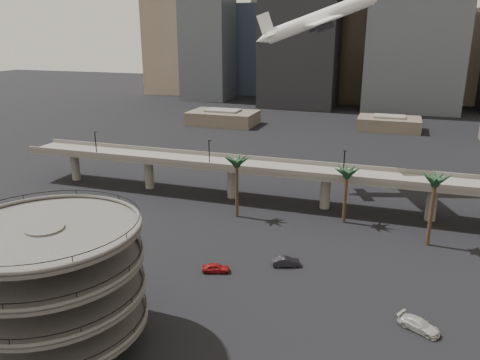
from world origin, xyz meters
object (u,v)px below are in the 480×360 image
(car_c, at_px, (419,325))
(car_b, at_px, (286,262))
(overpass, at_px, (278,172))
(airborne_jet, at_px, (319,19))
(parking_ramp, at_px, (51,277))
(car_a, at_px, (216,268))

(car_c, bearing_deg, car_b, 88.86)
(overpass, distance_m, airborne_jet, 37.78)
(airborne_jet, height_order, car_c, airborne_jet)
(airborne_jet, xyz_separation_m, car_b, (4.18, -46.56, -39.81))
(overpass, relative_size, car_c, 23.41)
(car_c, bearing_deg, parking_ramp, 141.27)
(parking_ramp, bearing_deg, car_a, 64.22)
(parking_ramp, xyz_separation_m, airborne_jet, (17.87, 76.26, 30.75))
(parking_ramp, distance_m, overpass, 60.46)
(overpass, bearing_deg, car_c, -54.11)
(car_a, bearing_deg, car_c, -118.85)
(car_a, relative_size, car_b, 0.95)
(parking_ramp, distance_m, car_a, 28.10)
(car_a, bearing_deg, overpass, -20.17)
(car_a, bearing_deg, car_b, -79.10)
(parking_ramp, relative_size, overpass, 0.17)
(parking_ramp, xyz_separation_m, car_c, (42.75, 17.88, -9.03))
(airborne_jet, bearing_deg, overpass, -126.50)
(car_a, height_order, car_c, car_c)
(parking_ramp, xyz_separation_m, car_a, (11.57, 23.95, -9.07))
(car_b, xyz_separation_m, car_c, (20.70, -11.82, 0.03))
(parking_ramp, relative_size, car_c, 4.00)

